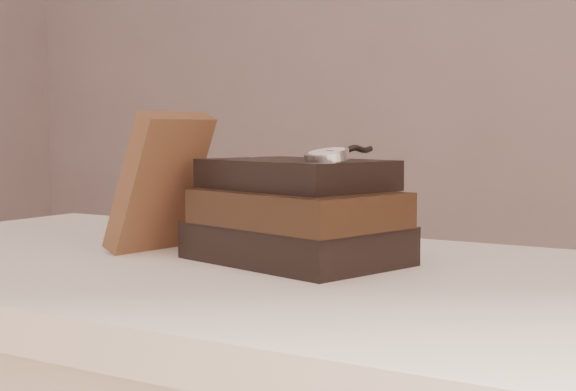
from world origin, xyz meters
The scene contains 5 objects.
table centered at (0.00, 0.35, 0.66)m, with size 1.00×0.60×0.75m.
book_stack centered at (0.12, 0.39, 0.80)m, with size 0.27×0.22×0.12m.
journal centered at (-0.06, 0.36, 0.84)m, with size 0.03×0.11×0.17m, color #402518.
pocket_watch centered at (0.18, 0.37, 0.87)m, with size 0.06×0.15×0.02m.
eyeglasses centered at (0.06, 0.48, 0.82)m, with size 0.12×0.13×0.05m.
Camera 1 is at (0.61, -0.42, 0.90)m, focal length 52.57 mm.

